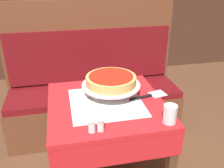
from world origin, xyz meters
name	(u,v)px	position (x,y,z in m)	size (l,w,h in m)	color
dining_table_front	(106,118)	(0.00, 0.00, 0.64)	(0.71, 0.71, 0.76)	red
dining_table_rear	(63,44)	(-0.22, 1.74, 0.64)	(0.72, 0.72, 0.76)	beige
booth_bench	(94,97)	(0.03, 0.82, 0.35)	(1.62, 0.49, 1.25)	brown
pizza_pan_stand	(111,86)	(0.05, 0.08, 0.83)	(0.37, 0.37, 0.08)	#ADADB2
deep_dish_pizza	(111,80)	(0.05, 0.08, 0.87)	(0.32, 0.32, 0.06)	tan
pizza_server	(149,96)	(0.29, 0.02, 0.76)	(0.26, 0.11, 0.01)	#BCBCC1
water_glass_near	(170,114)	(0.29, -0.29, 0.81)	(0.07, 0.07, 0.10)	silver
salt_shaker	(92,127)	(-0.13, -0.28, 0.79)	(0.04, 0.04, 0.06)	silver
pepper_shaker	(101,125)	(-0.08, -0.28, 0.79)	(0.04, 0.04, 0.06)	silver
condiment_caddy	(60,30)	(-0.23, 1.84, 0.80)	(0.12, 0.12, 0.16)	black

